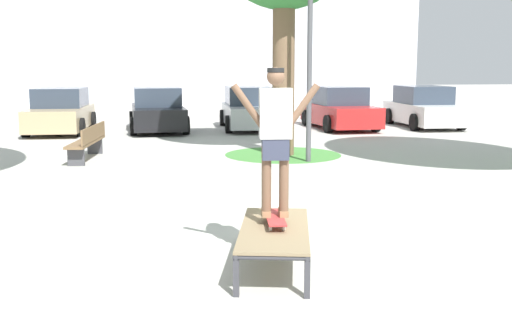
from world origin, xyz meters
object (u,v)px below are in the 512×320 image
skateboard (275,218)px  car_tan (61,112)px  car_black (157,111)px  car_silver (249,109)px  car_white (424,108)px  skate_box (275,232)px  skater (275,132)px  park_bench (88,141)px  car_red (339,109)px

skateboard → car_tan: bearing=108.2°
car_tan → car_black: size_ratio=0.98×
car_silver → car_white: 6.48m
skate_box → car_black: bearing=96.0°
skater → park_bench: (-3.15, 8.37, -1.08)m
car_black → car_red: 6.47m
skateboard → car_tan: size_ratio=0.19×
skate_box → park_bench: size_ratio=0.83×
skater → car_silver: skater is taller
car_silver → car_white: same height
park_bench → car_silver: bearing=54.1°
skater → park_bench: bearing=110.6°
car_black → car_red: bearing=-0.9°
car_silver → park_bench: 8.16m
car_silver → car_red: 3.25m
skater → car_black: size_ratio=0.39×
car_red → car_white: 3.24m
car_tan → car_red: 9.71m
car_tan → skate_box: bearing=-72.1°
car_silver → skater: bearing=-96.3°
skate_box → skateboard: bearing=78.5°
car_tan → car_black: same height
car_black → car_white: bearing=-0.0°
car_red → park_bench: bearing=-141.7°
car_tan → skateboard: bearing=-71.8°
skater → car_white: (8.12, 14.80, -0.84)m
skateboard → car_white: size_ratio=0.19×
car_silver → car_red: bearing=-4.9°
car_silver → car_white: size_ratio=1.00×
skateboard → skater: size_ratio=0.48×
skater → car_black: (-1.60, 14.81, -0.84)m
skateboard → skate_box: bearing=-101.5°
car_black → car_silver: (3.24, 0.17, 0.00)m
car_silver → car_black: bearing=-176.9°
car_red → car_silver: bearing=175.1°
skateboard → car_tan: 15.47m
park_bench → car_red: bearing=38.3°
skate_box → park_bench: 9.07m
skate_box → car_white: (8.15, 14.95, 0.28)m
skate_box → car_tan: car_tan is taller
car_red → car_white: same height
skate_box → car_red: size_ratio=0.47×
car_tan → car_white: same height
car_tan → car_silver: bearing=2.5°
skater → car_red: skater is taller
car_black → car_white: (9.71, -0.00, 0.00)m
skate_box → car_white: bearing=61.4°
car_silver → car_red: size_ratio=0.98×
car_black → car_white: 9.71m
park_bench → skater: bearing=-69.4°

